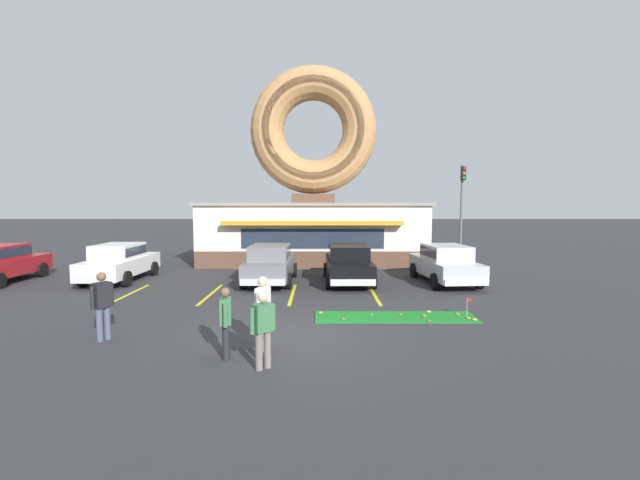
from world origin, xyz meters
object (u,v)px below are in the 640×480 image
Objects in this scene: pedestrian_blue_sweater_man at (103,303)px; trash_bin at (433,259)px; putting_flag_pin at (468,303)px; pedestrian_leather_jacket_man at (226,320)px; car_grey at (270,262)px; car_silver at (445,262)px; car_white at (120,261)px; golf_ball at (372,315)px; pedestrian_clipboard_woman at (263,327)px; traffic_light_pole at (462,197)px; pedestrian_hooded_kid at (263,309)px; car_black at (348,262)px.

pedestrian_blue_sweater_man is 1.72× the size of trash_bin.
putting_flag_pin is 0.36× the size of pedestrian_leather_jacket_man.
car_grey is 7.31m from car_silver.
car_white reaches higher than trash_bin.
pedestrian_clipboard_woman is at bearing -123.88° from golf_ball.
car_silver reaches higher than pedestrian_leather_jacket_man.
pedestrian_blue_sweater_man is 3.45m from pedestrian_leather_jacket_man.
trash_bin is at bearing 81.37° from putting_flag_pin.
golf_ball is 0.01× the size of car_grey.
car_white reaches higher than golf_ball.
trash_bin is at bearing 26.18° from car_grey.
putting_flag_pin is at bearing -40.61° from car_grey.
putting_flag_pin is 16.83m from traffic_light_pole.
golf_ball is 10.15m from trash_bin.
car_silver is 13.83m from car_white.
pedestrian_leather_jacket_man is at bearing -54.45° from car_white.
pedestrian_hooded_kid is at bearing -9.49° from pedestrian_blue_sweater_man.
car_silver is 2.77× the size of pedestrian_hooded_kid.
traffic_light_pole is at bearing 51.79° from car_black.
pedestrian_clipboard_woman is 1.61× the size of trash_bin.
trash_bin is (6.89, 13.22, -0.36)m from pedestrian_clipboard_woman.
putting_flag_pin is 0.33× the size of pedestrian_hooded_kid.
car_white is 9.79m from car_black.
pedestrian_leather_jacket_man reaches higher than trash_bin.
car_grey reaches higher than putting_flag_pin.
traffic_light_pole reaches higher than pedestrian_blue_sweater_man.
pedestrian_blue_sweater_man reaches higher than car_grey.
car_white is 2.91× the size of pedestrian_clipboard_woman.
car_grey is at bearing 90.39° from pedestrian_leather_jacket_man.
car_white is at bearing -151.18° from traffic_light_pole.
car_silver is at bearing -0.41° from car_grey.
pedestrian_blue_sweater_man is (-9.59, -2.09, 0.49)m from putting_flag_pin.
pedestrian_leather_jacket_man reaches higher than golf_ball.
pedestrian_leather_jacket_man is 1.58× the size of trash_bin.
pedestrian_blue_sweater_man is at bearing 159.84° from pedestrian_leather_jacket_man.
putting_flag_pin is at bearing -107.44° from traffic_light_pole.
car_grey reaches higher than pedestrian_leather_jacket_man.
golf_ball is 2.82m from putting_flag_pin.
pedestrian_hooded_kid reaches higher than pedestrian_clipboard_woman.
golf_ball is 0.01× the size of traffic_light_pole.
pedestrian_clipboard_woman is at bearing -82.49° from pedestrian_hooded_kid.
car_white is 11.31m from pedestrian_leather_jacket_man.
trash_bin is (7.77, 12.62, -0.35)m from pedestrian_leather_jacket_man.
pedestrian_blue_sweater_man is 23.18m from traffic_light_pole.
car_silver is at bearing 35.69° from pedestrian_blue_sweater_man.
car_silver is 10.47m from pedestrian_hooded_kid.
car_white is at bearing -166.57° from trash_bin.
golf_ball is 11.70m from car_white.
pedestrian_leather_jacket_man is 0.27× the size of traffic_light_pole.
car_grey is 1.00× the size of car_white.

